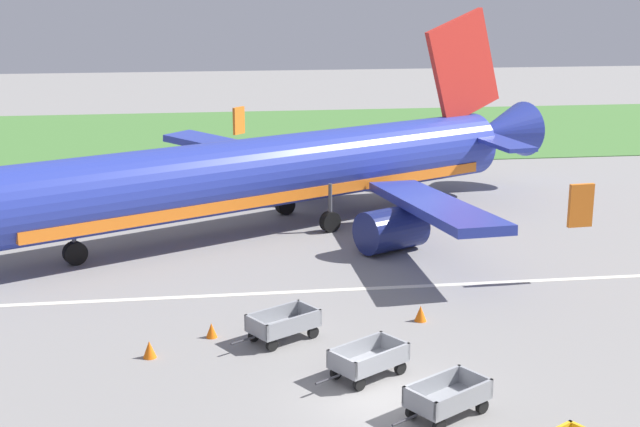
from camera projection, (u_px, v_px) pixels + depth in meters
The scene contains 10 objects.
ground_plane at pixel (378, 401), 27.36m from camera, with size 220.00×220.00×0.00m, color gray.
grass_strip at pixel (261, 134), 76.47m from camera, with size 220.00×28.00×0.06m, color #477A38.
apron_stripe at pixel (329, 290), 37.31m from camera, with size 120.00×0.36×0.01m, color silver.
airplane at pixel (284, 171), 46.38m from camera, with size 35.06×28.94×11.34m.
baggage_cart_third_in_row at pixel (447, 397), 26.32m from camera, with size 3.42×2.49×1.07m.
baggage_cart_fourth_in_row at pixel (368, 360), 28.96m from camera, with size 3.39×2.54×1.07m.
baggage_cart_far_end at pixel (283, 324), 31.99m from camera, with size 3.42×2.50×1.07m.
traffic_cone_near_plane at pixel (211, 330), 32.28m from camera, with size 0.42×0.42×0.56m, color orange.
traffic_cone_mid_apron at pixel (421, 313), 33.85m from camera, with size 0.47×0.47×0.62m, color orange.
traffic_cone_by_carts at pixel (149, 349), 30.51m from camera, with size 0.47×0.47×0.62m, color orange.
Camera 1 is at (-5.21, -24.50, 12.62)m, focal length 49.12 mm.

